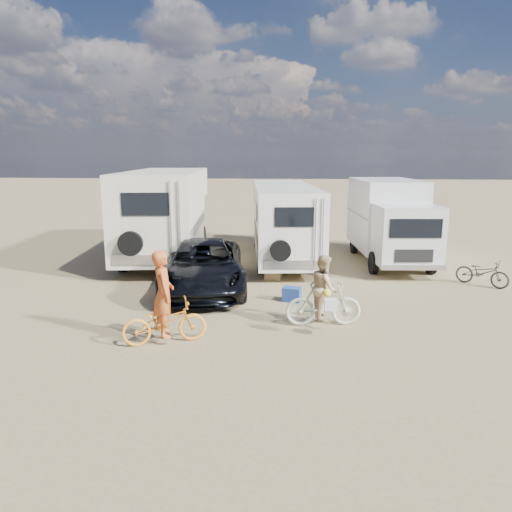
# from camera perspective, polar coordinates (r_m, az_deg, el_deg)

# --- Properties ---
(ground) EXTENTS (140.00, 140.00, 0.00)m
(ground) POSITION_cam_1_polar(r_m,az_deg,el_deg) (12.09, 3.26, -7.46)
(ground) COLOR #968259
(ground) RESTS_ON ground
(rv_main) EXTENTS (2.97, 8.01, 2.88)m
(rv_main) POSITION_cam_1_polar(r_m,az_deg,el_deg) (18.64, 3.34, 4.05)
(rv_main) COLOR white
(rv_main) RESTS_ON ground
(rv_left) EXTENTS (3.50, 8.25, 3.43)m
(rv_left) POSITION_cam_1_polar(r_m,az_deg,el_deg) (19.16, -10.73, 4.90)
(rv_left) COLOR silver
(rv_left) RESTS_ON ground
(box_truck) EXTENTS (2.58, 5.96, 3.10)m
(box_truck) POSITION_cam_1_polar(r_m,az_deg,el_deg) (18.55, 15.88, 3.91)
(box_truck) COLOR silver
(box_truck) RESTS_ON ground
(dark_suv) EXTENTS (3.25, 5.62, 1.47)m
(dark_suv) POSITION_cam_1_polar(r_m,az_deg,el_deg) (14.51, -6.37, -1.15)
(dark_suv) COLOR black
(dark_suv) RESTS_ON ground
(bike_man) EXTENTS (1.93, 1.24, 0.96)m
(bike_man) POSITION_cam_1_polar(r_m,az_deg,el_deg) (10.58, -10.94, -7.82)
(bike_man) COLOR orange
(bike_man) RESTS_ON ground
(bike_woman) EXTENTS (1.86, 0.72, 1.09)m
(bike_woman) POSITION_cam_1_polar(r_m,az_deg,el_deg) (11.52, 8.11, -5.71)
(bike_woman) COLOR beige
(bike_woman) RESTS_ON ground
(rider_man) EXTENTS (0.67, 0.81, 1.90)m
(rider_man) POSITION_cam_1_polar(r_m,az_deg,el_deg) (10.43, -11.04, -5.40)
(rider_man) COLOR #C35422
(rider_man) RESTS_ON ground
(rider_woman) EXTENTS (0.67, 0.82, 1.55)m
(rider_woman) POSITION_cam_1_polar(r_m,az_deg,el_deg) (11.45, 8.15, -4.61)
(rider_woman) COLOR tan
(rider_woman) RESTS_ON ground
(bike_parked) EXTENTS (1.61, 1.46, 0.85)m
(bike_parked) POSITION_cam_1_polar(r_m,az_deg,el_deg) (16.48, 25.56, -1.80)
(bike_parked) COLOR #2A2D2A
(bike_parked) RESTS_ON ground
(cooler) EXTENTS (0.57, 0.47, 0.40)m
(cooler) POSITION_cam_1_polar(r_m,az_deg,el_deg) (13.41, 4.32, -4.61)
(cooler) COLOR navy
(cooler) RESTS_ON ground
(crate) EXTENTS (0.58, 0.58, 0.41)m
(crate) POSITION_cam_1_polar(r_m,az_deg,el_deg) (15.69, 2.10, -2.08)
(crate) COLOR #977952
(crate) RESTS_ON ground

